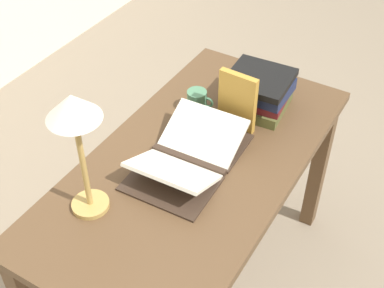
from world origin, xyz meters
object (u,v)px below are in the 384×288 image
Objects in this scene: book_standing_upright at (237,101)px; reading_lamp at (75,121)px; open_book at (189,156)px; book_stack_tall at (258,92)px; coffee_mug at (197,101)px.

book_standing_upright is 0.53× the size of reading_lamp.
book_standing_upright is 0.65m from reading_lamp.
book_standing_upright is (0.25, -0.05, 0.08)m from open_book.
book_stack_tall is 0.23m from coffee_mug.
reading_lamp is at bearing 176.61° from coffee_mug.
book_stack_tall is 0.56× the size of reading_lamp.
book_stack_tall is 2.37× the size of coffee_mug.
book_standing_upright is at bearing 173.85° from book_stack_tall.
book_stack_tall is 0.15m from book_standing_upright.
open_book is 0.48m from reading_lamp.
book_standing_upright reaches higher than coffee_mug.
open_book is 0.40m from book_stack_tall.
open_book is 1.09× the size of reading_lamp.
reading_lamp reaches higher than open_book.
reading_lamp reaches higher than book_stack_tall.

